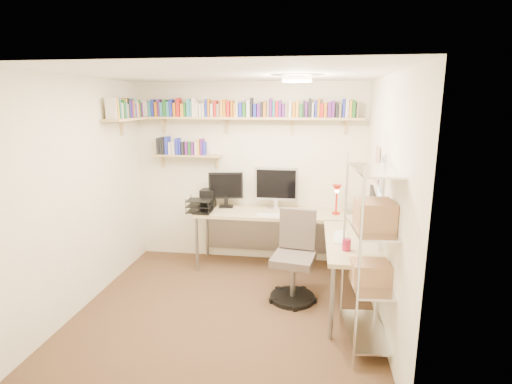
# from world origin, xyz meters

# --- Properties ---
(ground) EXTENTS (3.20, 3.20, 0.00)m
(ground) POSITION_xyz_m (0.00, 0.00, 0.00)
(ground) COLOR #4E3621
(ground) RESTS_ON ground
(room_shell) EXTENTS (3.24, 3.04, 2.52)m
(room_shell) POSITION_xyz_m (0.00, 0.00, 1.55)
(room_shell) COLOR beige
(room_shell) RESTS_ON ground
(wall_shelves) EXTENTS (3.12, 1.09, 0.80)m
(wall_shelves) POSITION_xyz_m (-0.43, 1.29, 2.03)
(wall_shelves) COLOR #DDB07C
(wall_shelves) RESTS_ON ground
(corner_desk) EXTENTS (2.43, 2.02, 1.37)m
(corner_desk) POSITION_xyz_m (0.50, 0.92, 0.78)
(corner_desk) COLOR #D2BF89
(corner_desk) RESTS_ON ground
(office_chair) EXTENTS (0.55, 0.56, 1.03)m
(office_chair) POSITION_xyz_m (0.71, 0.33, 0.44)
(office_chair) COLOR black
(office_chair) RESTS_ON ground
(wire_rack) EXTENTS (0.44, 0.79, 1.76)m
(wire_rack) POSITION_xyz_m (1.42, -0.52, 1.02)
(wire_rack) COLOR silver
(wire_rack) RESTS_ON ground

